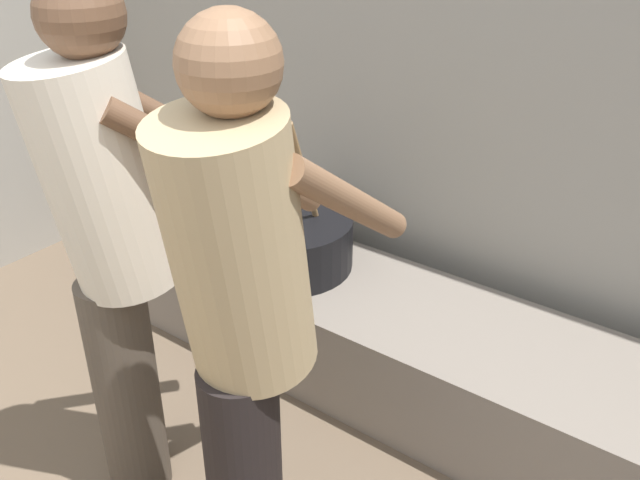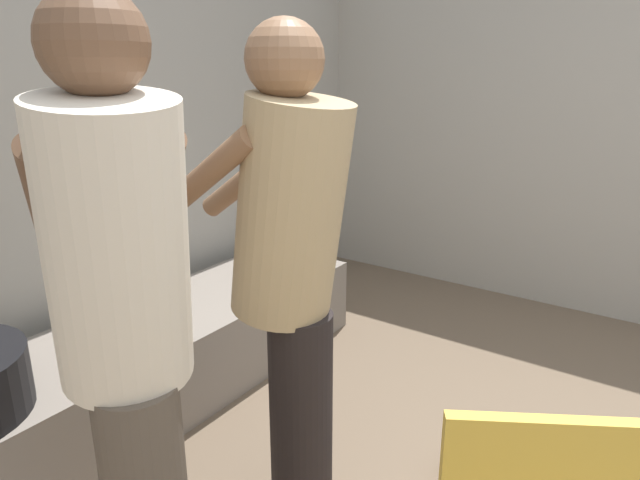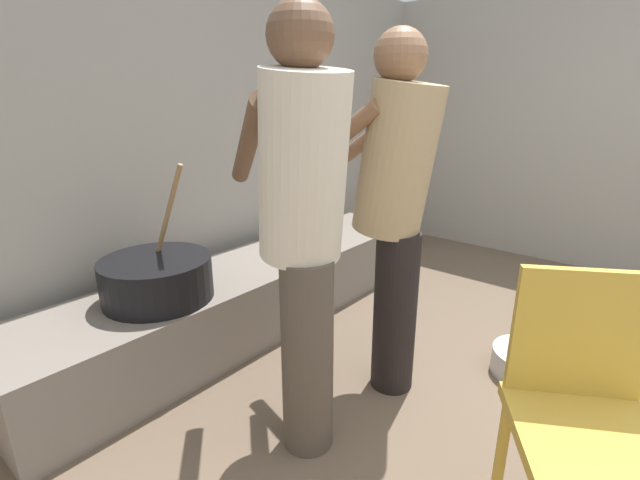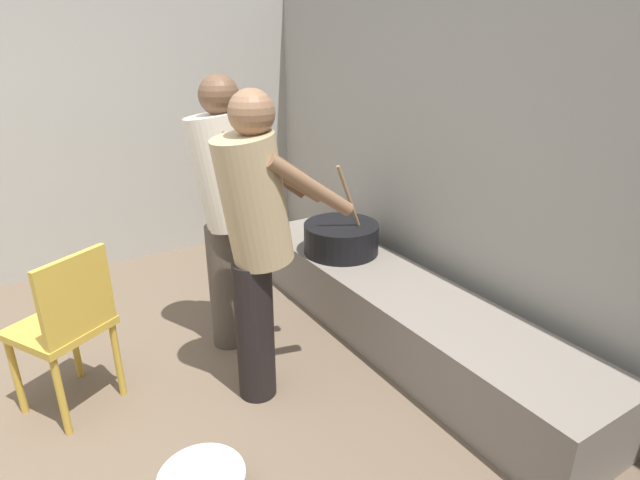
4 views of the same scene
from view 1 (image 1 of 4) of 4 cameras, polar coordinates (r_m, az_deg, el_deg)
The scene contains 5 objects.
block_enclosure_rear at distance 2.68m, azimuth 16.73°, elevation 11.34°, with size 5.01×0.20×2.19m, color #9E998E.
hearth_ledge at distance 2.68m, azimuth 8.31°, elevation -9.41°, with size 2.75×0.60×0.39m, color slate.
cooking_pot_main at distance 2.78m, azimuth -2.68°, elevation -0.11°, with size 0.53×0.53×0.66m.
cook_in_cream_shirt at distance 1.98m, azimuth -16.76°, elevation 0.47°, with size 0.62×0.74×1.63m.
cook_in_tan_shirt at distance 1.61m, azimuth -6.40°, elevation -6.12°, with size 0.34×0.67×1.60m.
Camera 1 is at (0.85, 0.20, 1.83)m, focal length 38.66 mm.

